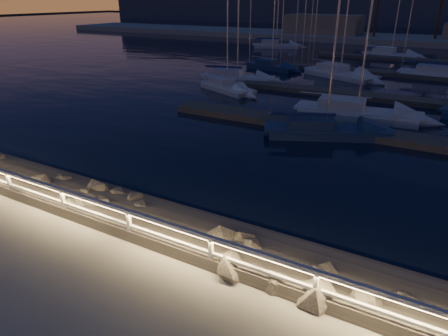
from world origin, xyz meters
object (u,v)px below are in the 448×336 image
Objects in this scene: guard_rail at (179,235)px; sailboat_j at (339,73)px; sailboat_i at (271,66)px; sailboat_k at (444,74)px; sailboat_a at (226,86)px; sailboat_m at (275,45)px; sailboat_b at (354,111)px; sailboat_e at (236,77)px; sailboat_f at (323,129)px; sailboat_n at (390,54)px.

sailboat_j reaches higher than guard_rail.
sailboat_i reaches higher than guard_rail.
sailboat_a is at bearing -131.86° from sailboat_k.
sailboat_m reaches higher than sailboat_i.
guard_rail is 19.77m from sailboat_b.
sailboat_b is at bearing -43.30° from sailboat_e.
guard_rail is 3.15× the size of sailboat_j.
sailboat_a is 22.77m from sailboat_k.
sailboat_f is 24.32m from sailboat_k.
sailboat_e is 0.94× the size of sailboat_m.
sailboat_i is at bearing 109.36° from guard_rail.
sailboat_k is at bearing 68.23° from sailboat_a.
sailboat_e is 8.42m from sailboat_i.
sailboat_j is (-4.18, 19.48, 0.03)m from sailboat_f.
sailboat_e reaches higher than guard_rail.
sailboat_e is 0.88× the size of sailboat_j.
sailboat_f is 37.68m from sailboat_n.
sailboat_f reaches higher than guard_rail.
sailboat_k is (9.55, 4.24, 0.01)m from sailboat_j.
sailboat_a is 31.00m from sailboat_n.
sailboat_k is 1.18× the size of sailboat_m.
guard_rail is 3.38× the size of sailboat_n.
sailboat_j is (-4.35, 34.34, -0.92)m from guard_rail.
sailboat_e is at bearing -142.41° from sailboat_k.
sailboat_m is at bearing 90.95° from sailboat_e.
sailboat_j reaches higher than sailboat_f.
sailboat_a is 0.75× the size of sailboat_b.
sailboat_e is at bearing -113.97° from sailboat_j.
sailboat_j is 10.44m from sailboat_k.
sailboat_a is 0.99× the size of sailboat_i.
sailboat_n is at bearing 68.45° from sailboat_f.
sailboat_i is at bearing 123.41° from sailboat_b.
sailboat_k is at bearing 52.73° from sailboat_f.
sailboat_k is at bearing 48.15° from sailboat_j.
guard_rail is 29.80m from sailboat_e.
sailboat_n is (-2.12, 52.48, -0.94)m from guard_rail.
sailboat_m is (-7.59, 27.91, 0.02)m from sailboat_e.
sailboat_f is 0.96× the size of sailboat_n.
sailboat_f is (-0.71, -4.89, -0.04)m from sailboat_b.
sailboat_a is 33.26m from sailboat_m.
sailboat_a is 4.34m from sailboat_e.
sailboat_b is 0.92× the size of sailboat_k.
sailboat_e is 17.35m from sailboat_f.
sailboat_a reaches higher than guard_rail.
sailboat_m is at bearing 114.20° from sailboat_b.
sailboat_f is 19.93m from sailboat_j.
sailboat_b reaches higher than sailboat_m.
sailboat_e is at bearing 131.58° from sailboat_a.
sailboat_i is 8.18m from sailboat_j.
sailboat_f is at bearing -84.78° from sailboat_m.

